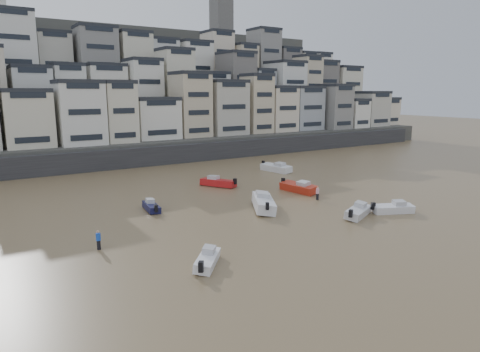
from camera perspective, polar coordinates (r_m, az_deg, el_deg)
ground at (r=27.45m, az=28.89°, el=-19.77°), size 400.00×400.00×0.00m
harbor_wall at (r=82.55m, az=-10.00°, el=2.83°), size 140.00×3.00×3.50m
hillside at (r=120.79m, az=-15.59°, el=10.55°), size 141.04×66.00×50.00m
boat_i at (r=73.58m, az=4.82°, el=1.27°), size 3.15×6.73×1.77m
boat_h at (r=62.03m, az=-2.92°, el=-0.65°), size 4.58×5.97×1.58m
boat_e at (r=58.97m, az=7.81°, el=-1.32°), size 2.85×6.32×1.66m
boat_f at (r=50.53m, az=-11.74°, el=-3.85°), size 1.93×4.48×1.18m
boat_a at (r=48.75m, az=15.48°, el=-4.42°), size 5.55×3.77×1.45m
boat_j at (r=34.37m, az=-4.38°, el=-10.84°), size 4.15×4.47×1.26m
boat_b at (r=51.43m, az=19.74°, el=-3.90°), size 5.33×3.61×1.39m
boat_c at (r=49.90m, az=3.15°, el=-3.35°), size 5.61×7.49×1.98m
person_blue at (r=39.43m, az=-18.35°, el=-8.09°), size 0.44×0.44×1.74m
person_pink at (r=54.99m, az=10.29°, el=-2.27°), size 0.44×0.44×1.74m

